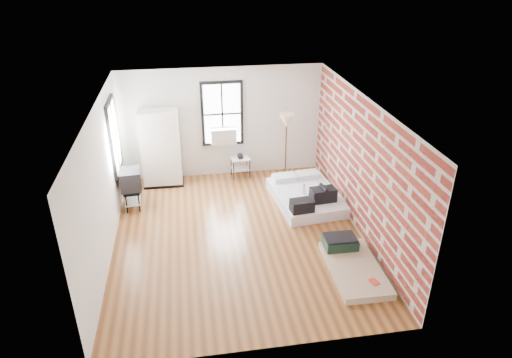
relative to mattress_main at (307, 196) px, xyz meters
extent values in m
plane|color=brown|center=(-1.75, -1.14, -0.17)|extent=(6.00, 6.00, 0.00)
cube|color=silver|center=(-1.75, 1.86, 1.23)|extent=(5.00, 0.01, 2.80)
cube|color=silver|center=(-1.75, -4.14, 1.23)|extent=(5.00, 0.01, 2.80)
cube|color=silver|center=(-4.25, -1.14, 1.23)|extent=(0.01, 6.00, 2.80)
cube|color=maroon|center=(0.75, -1.14, 1.23)|extent=(0.02, 6.00, 2.80)
cube|color=white|center=(-1.75, -1.14, 2.63)|extent=(5.00, 6.00, 0.01)
cube|color=white|center=(-1.75, 1.81, 1.48)|extent=(0.90, 0.02, 1.50)
cube|color=black|center=(-2.23, 1.83, 1.48)|extent=(0.07, 0.08, 1.64)
cube|color=black|center=(-1.26, 1.83, 1.48)|extent=(0.07, 0.08, 1.64)
cube|color=black|center=(-1.75, 1.83, 2.27)|extent=(0.90, 0.08, 0.07)
cube|color=black|center=(-1.75, 1.83, 0.70)|extent=(0.90, 0.08, 0.07)
cube|color=black|center=(-1.75, 1.80, 1.48)|extent=(0.04, 0.02, 1.50)
cube|color=black|center=(-1.75, 1.80, 1.48)|extent=(0.90, 0.02, 0.04)
cube|color=silver|center=(-1.75, 1.69, 0.95)|extent=(0.62, 0.30, 0.40)
cube|color=white|center=(-4.20, 0.66, 1.48)|extent=(0.02, 0.90, 1.50)
cube|color=black|center=(-4.22, 0.17, 1.48)|extent=(0.08, 0.07, 1.64)
cube|color=black|center=(-4.22, 1.14, 1.48)|extent=(0.08, 0.07, 1.64)
cube|color=black|center=(-4.22, 0.66, 2.27)|extent=(0.08, 0.90, 0.07)
cube|color=black|center=(-4.22, 0.66, 0.70)|extent=(0.08, 0.90, 0.07)
cube|color=black|center=(-4.19, 0.66, 1.48)|extent=(0.02, 0.04, 1.50)
cube|color=black|center=(-4.19, 0.66, 1.48)|extent=(0.02, 0.90, 0.04)
cube|color=white|center=(0.00, 0.02, -0.04)|extent=(1.60, 2.06, 0.25)
cube|color=white|center=(-0.37, 0.75, 0.14)|extent=(0.59, 0.41, 0.12)
cube|color=white|center=(0.23, 0.81, 0.14)|extent=(0.59, 0.41, 0.12)
cube|color=black|center=(0.25, -0.41, 0.24)|extent=(0.59, 0.38, 0.30)
cylinder|color=black|center=(0.25, -0.41, 0.41)|extent=(0.12, 0.36, 0.08)
cube|color=black|center=(-0.32, -0.77, 0.22)|extent=(0.51, 0.35, 0.26)
cylinder|color=silver|center=(-0.09, -0.04, 0.20)|extent=(0.07, 0.07, 0.22)
cylinder|color=#185BA8|center=(-0.09, -0.04, 0.32)|extent=(0.04, 0.04, 0.03)
cube|color=tan|center=(0.20, -2.63, -0.10)|extent=(0.91, 1.70, 0.13)
cube|color=#163123|center=(0.12, -2.01, 0.06)|extent=(0.63, 0.45, 0.20)
cube|color=black|center=(0.12, -2.01, 0.18)|extent=(0.59, 0.42, 0.04)
cube|color=red|center=(0.37, -3.12, -0.02)|extent=(0.16, 0.20, 0.02)
cube|color=black|center=(-3.30, 1.51, -0.14)|extent=(0.98, 0.58, 0.06)
cube|color=beige|center=(-3.30, 1.51, 0.82)|extent=(0.94, 0.53, 1.86)
cylinder|color=black|center=(-1.54, 1.40, 0.09)|extent=(0.02, 0.02, 0.52)
cylinder|color=black|center=(-1.12, 1.44, 0.09)|extent=(0.02, 0.02, 0.52)
cylinder|color=black|center=(-1.57, 1.72, 0.09)|extent=(0.02, 0.02, 0.52)
cylinder|color=black|center=(-1.15, 1.76, 0.09)|extent=(0.02, 0.02, 0.52)
cube|color=silver|center=(-1.35, 1.58, 0.35)|extent=(0.51, 0.42, 0.02)
cube|color=silver|center=(-1.35, 1.58, 0.07)|extent=(0.49, 0.40, 0.02)
cube|color=black|center=(-1.35, 1.58, 0.41)|extent=(0.13, 0.18, 0.09)
cylinder|color=black|center=(-0.25, 1.23, -0.15)|extent=(0.25, 0.25, 0.03)
cylinder|color=black|center=(-0.25, 1.23, 0.62)|extent=(0.03, 0.03, 1.52)
cone|color=tan|center=(-0.25, 1.23, 1.42)|extent=(0.38, 0.38, 0.33)
cylinder|color=black|center=(-4.08, 0.17, 0.06)|extent=(0.03, 0.03, 0.45)
cylinder|color=black|center=(-3.81, 0.19, 0.06)|extent=(0.03, 0.03, 0.45)
cylinder|color=black|center=(-4.13, 0.71, 0.06)|extent=(0.03, 0.03, 0.45)
cylinder|color=black|center=(-3.86, 0.73, 0.06)|extent=(0.03, 0.03, 0.45)
cube|color=black|center=(-3.97, 0.45, 0.28)|extent=(0.42, 0.68, 0.03)
cube|color=silver|center=(-3.97, 0.45, 0.01)|extent=(0.40, 0.66, 0.02)
cube|color=black|center=(-3.97, 0.45, 0.52)|extent=(0.49, 0.56, 0.45)
cube|color=black|center=(-3.74, 0.47, 0.52)|extent=(0.06, 0.43, 0.36)
camera|label=1|loc=(-2.64, -8.95, 5.10)|focal=32.00mm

